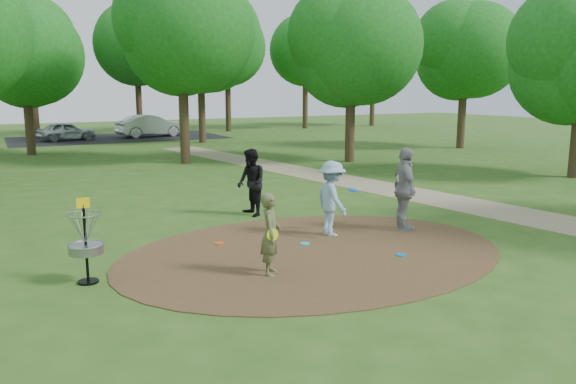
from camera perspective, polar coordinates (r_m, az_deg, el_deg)
name	(u,v)px	position (r m, az deg, el deg)	size (l,w,h in m)	color
ground	(315,253)	(11.87, 2.73, -6.17)	(100.00, 100.00, 0.00)	#2D5119
dirt_clearing	(315,252)	(11.86, 2.73, -6.12)	(8.40, 8.40, 0.02)	#47301C
footpath	(470,205)	(17.37, 18.00, -1.28)	(2.00, 40.00, 0.01)	#8C7A5B
parking_lot	(118,138)	(40.67, -16.85, 5.30)	(14.00, 8.00, 0.01)	black
player_observer_with_disc	(271,234)	(10.31, -1.78, -4.29)	(0.61, 0.67, 1.54)	#575E36
player_throwing_with_disc	(332,198)	(13.06, 4.47, -0.66)	(1.10, 1.18, 1.76)	#87AFCA
player_walking_with_disc	(251,182)	(15.08, -3.76, 0.97)	(0.71, 0.89, 1.81)	black
player_waiting_with_disc	(405,189)	(13.73, 11.78, 0.25)	(0.86, 1.28, 2.02)	gray
disc_ground_cyan	(305,244)	(12.42, 1.72, -5.25)	(0.22, 0.22, 0.02)	#1CC3E1
disc_ground_blue	(401,255)	(11.83, 11.42, -6.28)	(0.22, 0.22, 0.02)	blue
disc_ground_red	(219,243)	(12.53, -6.99, -5.19)	(0.22, 0.22, 0.02)	#E34D16
car_left	(66,131)	(39.59, -21.59, 5.77)	(1.45, 3.60, 1.23)	#AEB0B6
car_right	(151,126)	(40.81, -13.76, 6.55)	(1.63, 4.68, 1.54)	#B7B8C0
disc_golf_basket	(85,235)	(10.46, -19.91, -4.13)	(0.63, 0.63, 1.54)	black
tree_ring	(256,36)	(20.74, -3.22, 15.54)	(37.02, 46.15, 9.51)	#332316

